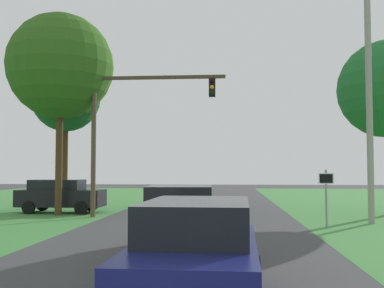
{
  "coord_description": "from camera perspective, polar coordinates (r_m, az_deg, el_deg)",
  "views": [
    {
      "loc": [
        1.53,
        -3.2,
        2.36
      ],
      "look_at": [
        0.2,
        13.47,
        3.27
      ],
      "focal_mm": 43.86,
      "sensor_mm": 36.0,
      "label": 1
    }
  ],
  "objects": [
    {
      "name": "keep_moving_sign",
      "position": [
        19.79,
        16.0,
        -5.47
      ],
      "size": [
        0.6,
        0.09,
        2.34
      ],
      "color": "gray",
      "rests_on": "ground_plane"
    },
    {
      "name": "traffic_light",
      "position": [
        23.59,
        -7.85,
        3.17
      ],
      "size": [
        6.72,
        0.4,
        7.54
      ],
      "color": "brown",
      "rests_on": "ground_plane"
    },
    {
      "name": "crossing_suv_far",
      "position": [
        26.78,
        -15.72,
        -6.02
      ],
      "size": [
        4.62,
        2.09,
        1.8
      ],
      "color": "black",
      "rests_on": "ground_plane"
    },
    {
      "name": "ground_plane",
      "position": [
        13.84,
        -1.88,
        -12.92
      ],
      "size": [
        120.0,
        120.0,
        0.0
      ],
      "primitive_type": "plane",
      "color": "#424244"
    },
    {
      "name": "utility_pole_right",
      "position": [
        22.18,
        20.75,
        4.48
      ],
      "size": [
        0.28,
        0.28,
        10.42
      ],
      "primitive_type": "cylinder",
      "color": "#9E998E",
      "rests_on": "ground_plane"
    },
    {
      "name": "pickup_truck_lead",
      "position": [
        12.84,
        -1.47,
        -9.23
      ],
      "size": [
        2.35,
        5.44,
        1.92
      ],
      "color": "tan",
      "rests_on": "ground_plane"
    },
    {
      "name": "extra_tree_1",
      "position": [
        25.74,
        -15.71,
        9.06
      ],
      "size": [
        5.51,
        5.51,
        10.51
      ],
      "color": "#4C351E",
      "rests_on": "ground_plane"
    },
    {
      "name": "extra_tree_2",
      "position": [
        31.44,
        -15.08,
        5.43
      ],
      "size": [
        4.41,
        4.41,
        9.21
      ],
      "color": "#4C351E",
      "rests_on": "ground_plane"
    },
    {
      "name": "red_suv_near",
      "position": [
        7.87,
        0.58,
        -13.28
      ],
      "size": [
        2.25,
        4.64,
        1.84
      ],
      "color": "navy",
      "rests_on": "ground_plane"
    }
  ]
}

